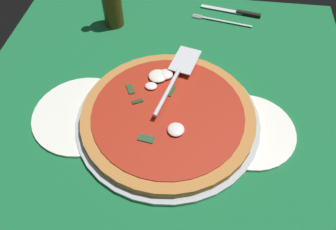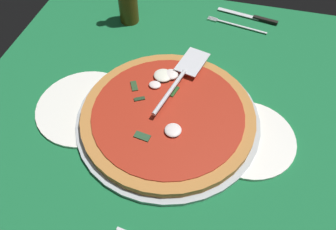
{
  "view_description": "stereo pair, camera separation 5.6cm",
  "coord_description": "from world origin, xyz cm",
  "px_view_note": "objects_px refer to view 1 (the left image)",
  "views": [
    {
      "loc": [
        -8.34,
        51.9,
        62.64
      ],
      "look_at": [
        -2.13,
        4.71,
        2.39
      ],
      "focal_mm": 35.47,
      "sensor_mm": 36.0,
      "label": 1
    },
    {
      "loc": [
        -13.8,
        50.85,
        62.64
      ],
      "look_at": [
        -2.13,
        4.71,
        2.39
      ],
      "focal_mm": 35.47,
      "sensor_mm": 36.0,
      "label": 2
    }
  ],
  "objects_px": {
    "dinner_plate_right": "(83,115)",
    "pizza_server": "(177,75)",
    "dinner_plate_left": "(249,131)",
    "pizza": "(168,114)",
    "place_setting_near": "(229,17)"
  },
  "relations": [
    {
      "from": "dinner_plate_right",
      "to": "pizza_server",
      "type": "relative_size",
      "value": 0.95
    },
    {
      "from": "pizza",
      "to": "place_setting_near",
      "type": "height_order",
      "value": "pizza"
    },
    {
      "from": "dinner_plate_right",
      "to": "place_setting_near",
      "type": "relative_size",
      "value": 1.1
    },
    {
      "from": "pizza",
      "to": "pizza_server",
      "type": "xyz_separation_m",
      "value": [
        -0.01,
        -0.1,
        0.03
      ]
    },
    {
      "from": "dinner_plate_right",
      "to": "pizza_server",
      "type": "distance_m",
      "value": 0.25
    },
    {
      "from": "pizza_server",
      "to": "dinner_plate_left",
      "type": "bearing_deg",
      "value": -108.0
    },
    {
      "from": "dinner_plate_right",
      "to": "pizza",
      "type": "bearing_deg",
      "value": -176.33
    },
    {
      "from": "dinner_plate_left",
      "to": "pizza",
      "type": "bearing_deg",
      "value": -2.61
    },
    {
      "from": "dinner_plate_left",
      "to": "pizza_server",
      "type": "xyz_separation_m",
      "value": [
        0.18,
        -0.11,
        0.04
      ]
    },
    {
      "from": "dinner_plate_right",
      "to": "pizza",
      "type": "distance_m",
      "value": 0.2
    },
    {
      "from": "pizza_server",
      "to": "dinner_plate_right",
      "type": "bearing_deg",
      "value": 132.94
    },
    {
      "from": "pizza",
      "to": "pizza_server",
      "type": "relative_size",
      "value": 1.6
    },
    {
      "from": "pizza_server",
      "to": "place_setting_near",
      "type": "relative_size",
      "value": 1.16
    },
    {
      "from": "dinner_plate_left",
      "to": "place_setting_near",
      "type": "relative_size",
      "value": 0.98
    },
    {
      "from": "dinner_plate_left",
      "to": "pizza",
      "type": "distance_m",
      "value": 0.19
    }
  ]
}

